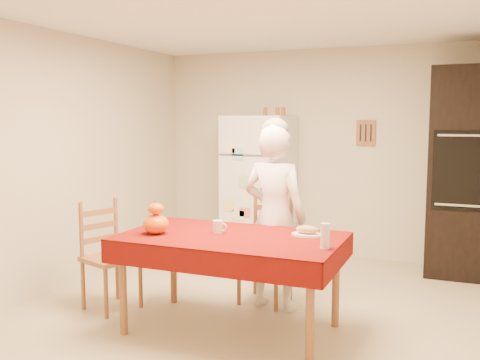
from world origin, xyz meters
The scene contains 17 objects.
floor centered at (0.00, 0.00, 0.00)m, with size 4.50×4.50×0.00m, color tan.
room_shell centered at (0.00, 0.00, 1.62)m, with size 4.02×4.52×2.51m.
refrigerator centered at (-0.65, 1.88, 0.85)m, with size 0.75×0.74×1.70m.
oven_cabinet centered at (1.63, 1.93, 1.10)m, with size 0.70×0.62×2.20m.
dining_table centered at (-0.02, -0.40, 0.69)m, with size 1.70×1.00×0.76m.
chair_far centered at (0.00, 0.38, 0.51)m, with size 0.45×0.43×0.95m.
chair_left centered at (-1.25, -0.34, 0.51)m, with size 0.51×0.53×0.95m.
seated_woman centered at (0.12, 0.22, 0.81)m, with size 0.59×0.39×1.61m, color silver.
coffee_mug centered at (-0.16, -0.36, 0.81)m, with size 0.08×0.08×0.10m, color silver.
pumpkin_lower centered at (-0.60, -0.57, 0.84)m, with size 0.20×0.20×0.15m, color #EC4E05.
pumpkin_upper centered at (-0.60, -0.57, 0.96)m, with size 0.12×0.12×0.09m, color #C94304.
wine_glass centered at (0.75, -0.53, 0.85)m, with size 0.07×0.07×0.18m, color silver.
bread_plate centered at (0.53, -0.19, 0.77)m, with size 0.24×0.24×0.02m, color white.
bread_loaf centered at (0.53, -0.19, 0.81)m, with size 0.18×0.10×0.06m, color #9D724D.
spice_jar_left centered at (-0.59, 1.93, 1.75)m, with size 0.05×0.05×0.10m, color #94511A.
spice_jar_mid centered at (-0.44, 1.93, 1.75)m, with size 0.05×0.05×0.10m, color #945E1A.
spice_jar_right centered at (-0.37, 1.93, 1.75)m, with size 0.05×0.05×0.10m, color #954A1B.
Camera 1 is at (1.60, -4.13, 1.66)m, focal length 40.00 mm.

